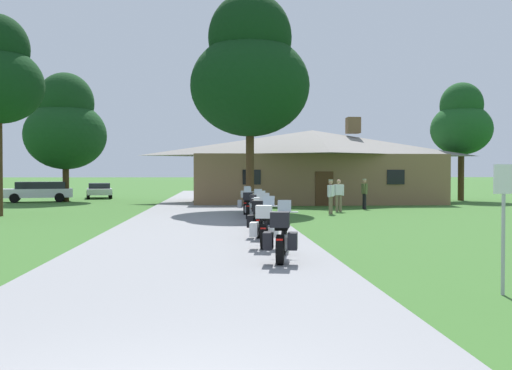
{
  "coord_description": "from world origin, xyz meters",
  "views": [
    {
      "loc": [
        0.5,
        -4.04,
        2.0
      ],
      "look_at": [
        1.83,
        15.05,
        1.59
      ],
      "focal_mm": 39.23,
      "sensor_mm": 36.0,
      "label": 1
    }
  ],
  "objects_px": {
    "motorcycle_black_fifth_in_row": "(257,209)",
    "bystander_white_shirt_beside_signpost": "(331,195)",
    "motorcycle_black_nearest_to_camera": "(282,236)",
    "metal_signpost_roadside": "(504,213)",
    "motorcycle_orange_fourth_in_row": "(260,213)",
    "motorcycle_green_sixth_in_row": "(248,205)",
    "motorcycle_blue_second_in_row": "(266,226)",
    "tree_left_far": "(65,126)",
    "motorcycle_silver_farthest_in_row": "(246,202)",
    "bystander_olive_shirt_near_lodge": "(364,192)",
    "parked_white_sedan_far_left": "(99,190)",
    "bystander_white_shirt_by_tree": "(339,194)",
    "tree_right_of_lodge": "(461,122)",
    "parked_white_suv_far_left": "(38,191)",
    "tree_by_lodge_front": "(250,72)",
    "motorcycle_orange_third_in_row": "(261,219)"
  },
  "relations": [
    {
      "from": "motorcycle_orange_third_in_row",
      "to": "motorcycle_black_fifth_in_row",
      "type": "relative_size",
      "value": 0.99
    },
    {
      "from": "motorcycle_orange_fourth_in_row",
      "to": "bystander_white_shirt_by_tree",
      "type": "bearing_deg",
      "value": 68.4
    },
    {
      "from": "motorcycle_green_sixth_in_row",
      "to": "bystander_olive_shirt_near_lodge",
      "type": "relative_size",
      "value": 1.24
    },
    {
      "from": "motorcycle_blue_second_in_row",
      "to": "parked_white_suv_far_left",
      "type": "bearing_deg",
      "value": 128.45
    },
    {
      "from": "motorcycle_silver_farthest_in_row",
      "to": "parked_white_suv_far_left",
      "type": "distance_m",
      "value": 19.1
    },
    {
      "from": "motorcycle_green_sixth_in_row",
      "to": "bystander_white_shirt_by_tree",
      "type": "bearing_deg",
      "value": 44.45
    },
    {
      "from": "motorcycle_black_nearest_to_camera",
      "to": "motorcycle_green_sixth_in_row",
      "type": "xyz_separation_m",
      "value": [
        -0.09,
        11.94,
        0.01
      ]
    },
    {
      "from": "parked_white_suv_far_left",
      "to": "motorcycle_black_nearest_to_camera",
      "type": "bearing_deg",
      "value": -169.11
    },
    {
      "from": "bystander_olive_shirt_near_lodge",
      "to": "tree_right_of_lodge",
      "type": "bearing_deg",
      "value": 124.75
    },
    {
      "from": "parked_white_sedan_far_left",
      "to": "bystander_white_shirt_by_tree",
      "type": "bearing_deg",
      "value": -59.23
    },
    {
      "from": "motorcycle_black_nearest_to_camera",
      "to": "metal_signpost_roadside",
      "type": "height_order",
      "value": "metal_signpost_roadside"
    },
    {
      "from": "tree_left_far",
      "to": "motorcycle_silver_farthest_in_row",
      "type": "bearing_deg",
      "value": -48.7
    },
    {
      "from": "bystander_white_shirt_beside_signpost",
      "to": "parked_white_suv_far_left",
      "type": "xyz_separation_m",
      "value": [
        -17.91,
        12.79,
        -0.17
      ]
    },
    {
      "from": "motorcycle_green_sixth_in_row",
      "to": "bystander_white_shirt_beside_signpost",
      "type": "bearing_deg",
      "value": 36.41
    },
    {
      "from": "motorcycle_black_fifth_in_row",
      "to": "motorcycle_silver_farthest_in_row",
      "type": "distance_m",
      "value": 4.8
    },
    {
      "from": "motorcycle_silver_farthest_in_row",
      "to": "bystander_white_shirt_beside_signpost",
      "type": "xyz_separation_m",
      "value": [
        4.16,
        0.47,
        0.34
      ]
    },
    {
      "from": "motorcycle_silver_farthest_in_row",
      "to": "motorcycle_black_nearest_to_camera",
      "type": "bearing_deg",
      "value": -83.53
    },
    {
      "from": "bystander_white_shirt_by_tree",
      "to": "motorcycle_black_fifth_in_row",
      "type": "bearing_deg",
      "value": 58.03
    },
    {
      "from": "tree_right_of_lodge",
      "to": "motorcycle_blue_second_in_row",
      "type": "bearing_deg",
      "value": -123.38
    },
    {
      "from": "motorcycle_green_sixth_in_row",
      "to": "parked_white_sedan_far_left",
      "type": "relative_size",
      "value": 0.46
    },
    {
      "from": "bystander_olive_shirt_near_lodge",
      "to": "metal_signpost_roadside",
      "type": "height_order",
      "value": "metal_signpost_roadside"
    },
    {
      "from": "bystander_white_shirt_by_tree",
      "to": "tree_left_far",
      "type": "distance_m",
      "value": 20.93
    },
    {
      "from": "bystander_white_shirt_by_tree",
      "to": "bystander_white_shirt_beside_signpost",
      "type": "bearing_deg",
      "value": 67.59
    },
    {
      "from": "motorcycle_black_fifth_in_row",
      "to": "bystander_white_shirt_beside_signpost",
      "type": "relative_size",
      "value": 1.23
    },
    {
      "from": "motorcycle_black_fifth_in_row",
      "to": "motorcycle_blue_second_in_row",
      "type": "bearing_deg",
      "value": -84.57
    },
    {
      "from": "tree_right_of_lodge",
      "to": "tree_by_lodge_front",
      "type": "height_order",
      "value": "tree_by_lodge_front"
    },
    {
      "from": "motorcycle_black_nearest_to_camera",
      "to": "motorcycle_blue_second_in_row",
      "type": "distance_m",
      "value": 2.4
    },
    {
      "from": "motorcycle_green_sixth_in_row",
      "to": "parked_white_suv_far_left",
      "type": "bearing_deg",
      "value": 134.39
    },
    {
      "from": "motorcycle_black_fifth_in_row",
      "to": "parked_white_suv_far_left",
      "type": "relative_size",
      "value": 0.42
    },
    {
      "from": "motorcycle_green_sixth_in_row",
      "to": "tree_left_far",
      "type": "relative_size",
      "value": 0.23
    },
    {
      "from": "bystander_white_shirt_by_tree",
      "to": "metal_signpost_roadside",
      "type": "distance_m",
      "value": 19.77
    },
    {
      "from": "motorcycle_black_fifth_in_row",
      "to": "motorcycle_orange_third_in_row",
      "type": "bearing_deg",
      "value": -84.83
    },
    {
      "from": "metal_signpost_roadside",
      "to": "tree_left_far",
      "type": "xyz_separation_m",
      "value": [
        -15.28,
        31.26,
        3.98
      ]
    },
    {
      "from": "motorcycle_orange_fourth_in_row",
      "to": "motorcycle_black_fifth_in_row",
      "type": "height_order",
      "value": "same"
    },
    {
      "from": "bystander_white_shirt_by_tree",
      "to": "parked_white_sedan_far_left",
      "type": "distance_m",
      "value": 22.92
    },
    {
      "from": "tree_right_of_lodge",
      "to": "parked_white_sedan_far_left",
      "type": "bearing_deg",
      "value": 168.31
    },
    {
      "from": "motorcycle_black_nearest_to_camera",
      "to": "motorcycle_orange_fourth_in_row",
      "type": "bearing_deg",
      "value": 99.67
    },
    {
      "from": "bystander_olive_shirt_near_lodge",
      "to": "metal_signpost_roadside",
      "type": "distance_m",
      "value": 22.01
    },
    {
      "from": "motorcycle_black_fifth_in_row",
      "to": "bystander_white_shirt_beside_signpost",
      "type": "bearing_deg",
      "value": 60.38
    },
    {
      "from": "bystander_white_shirt_by_tree",
      "to": "tree_right_of_lodge",
      "type": "relative_size",
      "value": 0.19
    },
    {
      "from": "bystander_white_shirt_by_tree",
      "to": "parked_white_sedan_far_left",
      "type": "bearing_deg",
      "value": -44.28
    },
    {
      "from": "metal_signpost_roadside",
      "to": "motorcycle_orange_fourth_in_row",
      "type": "bearing_deg",
      "value": 106.76
    },
    {
      "from": "motorcycle_green_sixth_in_row",
      "to": "bystander_white_shirt_by_tree",
      "type": "xyz_separation_m",
      "value": [
        4.95,
        4.37,
        0.31
      ]
    },
    {
      "from": "motorcycle_black_nearest_to_camera",
      "to": "tree_right_of_lodge",
      "type": "distance_m",
      "value": 32.34
    },
    {
      "from": "motorcycle_black_fifth_in_row",
      "to": "parked_white_sedan_far_left",
      "type": "bearing_deg",
      "value": 122.34
    },
    {
      "from": "motorcycle_black_fifth_in_row",
      "to": "tree_right_of_lodge",
      "type": "distance_m",
      "value": 24.76
    },
    {
      "from": "motorcycle_blue_second_in_row",
      "to": "bystander_white_shirt_by_tree",
      "type": "relative_size",
      "value": 1.24
    },
    {
      "from": "motorcycle_orange_fourth_in_row",
      "to": "motorcycle_black_nearest_to_camera",
      "type": "bearing_deg",
      "value": -84.71
    },
    {
      "from": "tree_right_of_lodge",
      "to": "parked_white_suv_far_left",
      "type": "bearing_deg",
      "value": 179.88
    },
    {
      "from": "motorcycle_orange_fourth_in_row",
      "to": "tree_by_lodge_front",
      "type": "distance_m",
      "value": 12.75
    }
  ]
}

